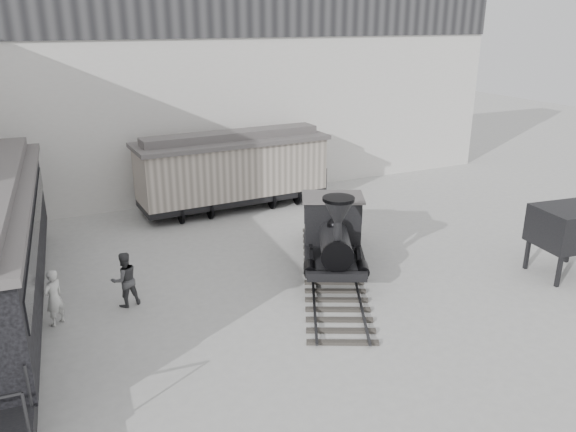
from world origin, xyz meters
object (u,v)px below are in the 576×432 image
boxcar (233,169)px  coal_hopper (569,231)px  visitor_b (125,279)px  locomotive (332,236)px  visitor_a (54,298)px

boxcar → coal_hopper: (8.30, -12.38, -0.34)m
visitor_b → coal_hopper: bearing=151.6°
locomotive → visitor_b: (-7.54, 0.29, -0.33)m
visitor_a → boxcar: bearing=-174.7°
boxcar → visitor_a: bearing=-138.8°
locomotive → coal_hopper: (7.41, -4.11, 0.41)m
locomotive → coal_hopper: size_ratio=3.73×
visitor_a → visitor_b: size_ratio=0.97×
boxcar → visitor_b: bearing=-131.9°
visitor_a → visitor_b: 2.18m
boxcar → coal_hopper: boxcar is taller
locomotive → visitor_b: 7.55m
locomotive → visitor_b: size_ratio=5.16×
boxcar → coal_hopper: size_ratio=3.68×
visitor_a → coal_hopper: (17.10, -4.07, 0.77)m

